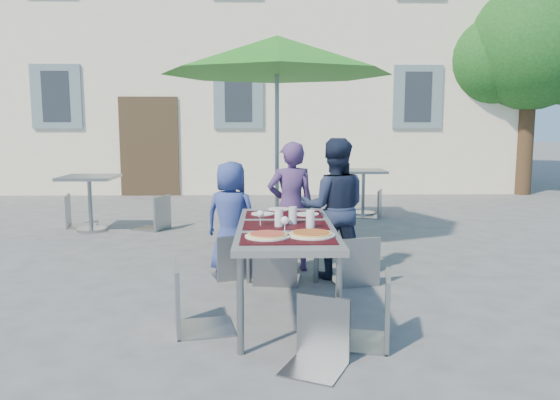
{
  "coord_description": "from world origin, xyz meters",
  "views": [
    {
      "loc": [
        0.63,
        -4.81,
        1.59
      ],
      "look_at": [
        0.76,
        0.57,
        0.84
      ],
      "focal_mm": 35.0,
      "sensor_mm": 36.0,
      "label": 1
    }
  ],
  "objects_px": {
    "pizza_near_right": "(311,234)",
    "bg_chair_l_0": "(74,191)",
    "dining_table": "(286,232)",
    "chair_5": "(319,293)",
    "cafe_table_0": "(90,191)",
    "bg_chair_l_1": "(291,185)",
    "child_1": "(291,207)",
    "pizza_near_left": "(267,235)",
    "bg_chair_r_0": "(156,192)",
    "child_0": "(231,217)",
    "cafe_table_1": "(363,183)",
    "patio_umbrella": "(277,56)",
    "bg_chair_r_1": "(374,187)",
    "chair_4": "(374,266)",
    "chair_2": "(357,231)",
    "child_2": "(334,208)",
    "chair_0": "(233,230)",
    "chair_1": "(276,226)",
    "chair_3": "(190,257)"
  },
  "relations": [
    {
      "from": "pizza_near_right",
      "to": "bg_chair_l_0",
      "type": "bearing_deg",
      "value": 126.78
    },
    {
      "from": "dining_table",
      "to": "chair_5",
      "type": "bearing_deg",
      "value": -79.95
    },
    {
      "from": "cafe_table_0",
      "to": "bg_chair_l_1",
      "type": "height_order",
      "value": "bg_chair_l_1"
    },
    {
      "from": "chair_5",
      "to": "child_1",
      "type": "bearing_deg",
      "value": 91.97
    },
    {
      "from": "pizza_near_left",
      "to": "bg_chair_r_0",
      "type": "distance_m",
      "value": 4.56
    },
    {
      "from": "pizza_near_right",
      "to": "child_1",
      "type": "distance_m",
      "value": 1.8
    },
    {
      "from": "child_0",
      "to": "cafe_table_1",
      "type": "distance_m",
      "value": 4.32
    },
    {
      "from": "patio_umbrella",
      "to": "cafe_table_1",
      "type": "relative_size",
      "value": 3.83
    },
    {
      "from": "bg_chair_l_0",
      "to": "bg_chair_r_1",
      "type": "xyz_separation_m",
      "value": [
        4.86,
        0.74,
        -0.03
      ]
    },
    {
      "from": "chair_4",
      "to": "bg_chair_r_0",
      "type": "relative_size",
      "value": 1.0
    },
    {
      "from": "chair_2",
      "to": "bg_chair_r_1",
      "type": "height_order",
      "value": "chair_2"
    },
    {
      "from": "dining_table",
      "to": "pizza_near_left",
      "type": "distance_m",
      "value": 0.52
    },
    {
      "from": "child_2",
      "to": "chair_4",
      "type": "xyz_separation_m",
      "value": [
        0.07,
        -1.78,
        -0.14
      ]
    },
    {
      "from": "dining_table",
      "to": "cafe_table_0",
      "type": "relative_size",
      "value": 2.22
    },
    {
      "from": "chair_0",
      "to": "bg_chair_r_0",
      "type": "distance_m",
      "value": 3.0
    },
    {
      "from": "chair_5",
      "to": "dining_table",
      "type": "bearing_deg",
      "value": 100.05
    },
    {
      "from": "child_0",
      "to": "chair_1",
      "type": "xyz_separation_m",
      "value": [
        0.47,
        -0.46,
        -0.01
      ]
    },
    {
      "from": "child_2",
      "to": "bg_chair_l_0",
      "type": "bearing_deg",
      "value": -34.22
    },
    {
      "from": "cafe_table_0",
      "to": "chair_4",
      "type": "bearing_deg",
      "value": -51.76
    },
    {
      "from": "chair_5",
      "to": "bg_chair_r_0",
      "type": "relative_size",
      "value": 0.86
    },
    {
      "from": "pizza_near_right",
      "to": "child_0",
      "type": "relative_size",
      "value": 0.3
    },
    {
      "from": "chair_3",
      "to": "cafe_table_1",
      "type": "distance_m",
      "value": 5.93
    },
    {
      "from": "child_1",
      "to": "bg_chair_l_1",
      "type": "distance_m",
      "value": 3.39
    },
    {
      "from": "cafe_table_1",
      "to": "bg_chair_l_1",
      "type": "height_order",
      "value": "bg_chair_l_1"
    },
    {
      "from": "bg_chair_r_0",
      "to": "bg_chair_l_1",
      "type": "relative_size",
      "value": 1.03
    },
    {
      "from": "patio_umbrella",
      "to": "bg_chair_r_0",
      "type": "xyz_separation_m",
      "value": [
        -1.82,
        0.96,
        -1.89
      ]
    },
    {
      "from": "chair_3",
      "to": "child_0",
      "type": "bearing_deg",
      "value": 83.01
    },
    {
      "from": "chair_0",
      "to": "chair_3",
      "type": "relative_size",
      "value": 0.9
    },
    {
      "from": "child_2",
      "to": "bg_chair_l_1",
      "type": "height_order",
      "value": "child_2"
    },
    {
      "from": "bg_chair_r_1",
      "to": "chair_1",
      "type": "bearing_deg",
      "value": -113.99
    },
    {
      "from": "child_1",
      "to": "cafe_table_1",
      "type": "bearing_deg",
      "value": -120.06
    },
    {
      "from": "pizza_near_right",
      "to": "chair_2",
      "type": "relative_size",
      "value": 0.38
    },
    {
      "from": "chair_2",
      "to": "cafe_table_0",
      "type": "bearing_deg",
      "value": 141.19
    },
    {
      "from": "chair_4",
      "to": "bg_chair_l_0",
      "type": "bearing_deg",
      "value": 128.7
    },
    {
      "from": "chair_4",
      "to": "bg_chair_r_0",
      "type": "bearing_deg",
      "value": 118.92
    },
    {
      "from": "chair_4",
      "to": "bg_chair_l_0",
      "type": "height_order",
      "value": "chair_4"
    },
    {
      "from": "pizza_near_right",
      "to": "chair_3",
      "type": "distance_m",
      "value": 0.94
    },
    {
      "from": "pizza_near_right",
      "to": "chair_5",
      "type": "xyz_separation_m",
      "value": [
        0.01,
        -0.59,
        -0.28
      ]
    },
    {
      "from": "child_2",
      "to": "bg_chair_l_0",
      "type": "relative_size",
      "value": 1.52
    },
    {
      "from": "chair_1",
      "to": "chair_2",
      "type": "xyz_separation_m",
      "value": [
        0.8,
        -0.03,
        -0.04
      ]
    },
    {
      "from": "bg_chair_r_0",
      "to": "patio_umbrella",
      "type": "bearing_deg",
      "value": -27.93
    },
    {
      "from": "cafe_table_1",
      "to": "dining_table",
      "type": "bearing_deg",
      "value": -107.01
    },
    {
      "from": "chair_2",
      "to": "bg_chair_r_0",
      "type": "height_order",
      "value": "bg_chair_r_0"
    },
    {
      "from": "child_0",
      "to": "bg_chair_r_0",
      "type": "height_order",
      "value": "child_0"
    },
    {
      "from": "child_0",
      "to": "pizza_near_right",
      "type": "bearing_deg",
      "value": 132.79
    },
    {
      "from": "child_2",
      "to": "bg_chair_r_1",
      "type": "height_order",
      "value": "child_2"
    },
    {
      "from": "child_2",
      "to": "chair_2",
      "type": "xyz_separation_m",
      "value": [
        0.19,
        -0.3,
        -0.18
      ]
    },
    {
      "from": "child_0",
      "to": "chair_0",
      "type": "distance_m",
      "value": 0.25
    },
    {
      "from": "pizza_near_right",
      "to": "bg_chair_r_0",
      "type": "distance_m",
      "value": 4.65
    },
    {
      "from": "child_2",
      "to": "cafe_table_1",
      "type": "bearing_deg",
      "value": -100.06
    }
  ]
}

